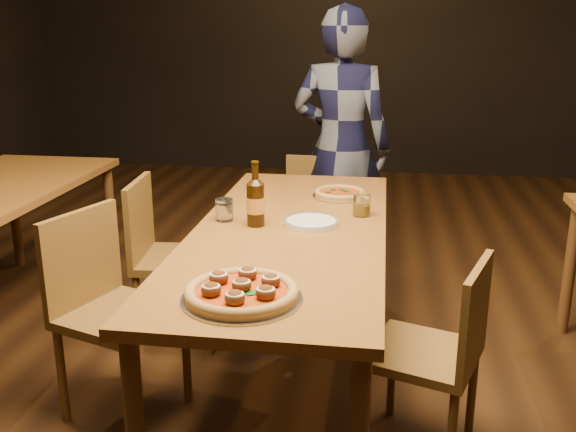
# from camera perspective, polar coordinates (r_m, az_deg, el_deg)

# --- Properties ---
(ground) EXTENTS (9.00, 9.00, 0.00)m
(ground) POSITION_cam_1_polar(r_m,az_deg,el_deg) (3.01, 0.14, -14.82)
(ground) COLOR black
(table_main) EXTENTS (0.80, 2.00, 0.75)m
(table_main) POSITION_cam_1_polar(r_m,az_deg,el_deg) (2.72, 0.16, -2.56)
(table_main) COLOR brown
(table_main) RESTS_ON ground
(chair_main_nw) EXTENTS (0.53, 0.53, 0.90)m
(chair_main_nw) POSITION_cam_1_polar(r_m,az_deg,el_deg) (2.72, -14.58, -8.39)
(chair_main_nw) COLOR brown
(chair_main_nw) RESTS_ON ground
(chair_main_sw) EXTENTS (0.45, 0.45, 0.88)m
(chair_main_sw) POSITION_cam_1_polar(r_m,az_deg,el_deg) (3.30, -9.67, -3.68)
(chair_main_sw) COLOR brown
(chair_main_sw) RESTS_ON ground
(chair_main_e) EXTENTS (0.49, 0.49, 0.82)m
(chair_main_e) POSITION_cam_1_polar(r_m,az_deg,el_deg) (2.48, 11.86, -11.74)
(chair_main_e) COLOR brown
(chair_main_e) RESTS_ON ground
(chair_end) EXTENTS (0.41, 0.41, 0.83)m
(chair_end) POSITION_cam_1_polar(r_m,az_deg,el_deg) (3.90, 2.15, -0.64)
(chair_end) COLOR brown
(chair_end) RESTS_ON ground
(pizza_meatball) EXTENTS (0.38, 0.38, 0.07)m
(pizza_meatball) POSITION_cam_1_polar(r_m,az_deg,el_deg) (2.02, -4.14, -6.72)
(pizza_meatball) COLOR #B7B7BF
(pizza_meatball) RESTS_ON table_main
(pizza_margherita) EXTENTS (0.27, 0.27, 0.04)m
(pizza_margherita) POSITION_cam_1_polar(r_m,az_deg,el_deg) (3.21, 4.63, 2.03)
(pizza_margherita) COLOR #B7B7BF
(pizza_margherita) RESTS_ON table_main
(plate_stack) EXTENTS (0.23, 0.23, 0.02)m
(plate_stack) POSITION_cam_1_polar(r_m,az_deg,el_deg) (2.75, 2.07, -0.58)
(plate_stack) COLOR white
(plate_stack) RESTS_ON table_main
(beer_bottle) EXTENTS (0.08, 0.08, 0.27)m
(beer_bottle) POSITION_cam_1_polar(r_m,az_deg,el_deg) (2.72, -2.90, 1.13)
(beer_bottle) COLOR black
(beer_bottle) RESTS_ON table_main
(water_glass) EXTENTS (0.08, 0.08, 0.10)m
(water_glass) POSITION_cam_1_polar(r_m,az_deg,el_deg) (2.81, -5.68, 0.56)
(water_glass) COLOR white
(water_glass) RESTS_ON table_main
(amber_glass) EXTENTS (0.08, 0.08, 0.10)m
(amber_glass) POSITION_cam_1_polar(r_m,az_deg,el_deg) (2.89, 6.57, 0.96)
(amber_glass) COLOR #A37812
(amber_glass) RESTS_ON table_main
(diner) EXTENTS (0.68, 0.51, 1.69)m
(diner) POSITION_cam_1_polar(r_m,az_deg,el_deg) (3.97, 4.75, 6.04)
(diner) COLOR black
(diner) RESTS_ON ground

